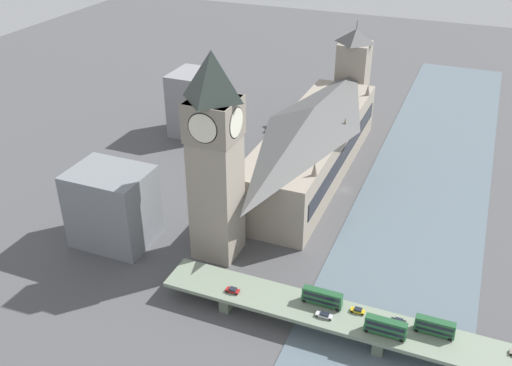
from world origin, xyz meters
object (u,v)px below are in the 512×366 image
at_px(road_bridge, 382,330).
at_px(car_southbound_tail, 358,310).
at_px(parliament_hall, 313,141).
at_px(victoria_tower, 353,75).
at_px(double_decker_bus_mid, 386,327).
at_px(car_southbound_mid, 324,315).
at_px(double_decker_bus_rear, 435,326).
at_px(car_southbound_lead, 398,321).
at_px(double_decker_bus_lead, 322,297).
at_px(car_northbound_lead, 233,290).
at_px(clock_tower, 215,152).

bearing_deg(road_bridge, car_southbound_tail, -21.51).
bearing_deg(parliament_hall, victoria_tower, -89.95).
bearing_deg(double_decker_bus_mid, parliament_hall, -61.68).
relative_size(road_bridge, car_southbound_mid, 27.46).
bearing_deg(double_decker_bus_rear, car_southbound_mid, 9.67).
distance_m(road_bridge, car_southbound_lead, 5.03).
xyz_separation_m(victoria_tower, car_southbound_tail, (-39.56, 149.27, -16.13)).
bearing_deg(double_decker_bus_lead, car_northbound_lead, 10.54).
bearing_deg(clock_tower, double_decker_bus_lead, 155.35).
height_order(clock_tower, road_bridge, clock_tower).
xyz_separation_m(parliament_hall, double_decker_bus_lead, (-29.25, 84.29, -6.26)).
xyz_separation_m(road_bridge, car_southbound_lead, (-3.64, -2.92, 1.87)).
bearing_deg(road_bridge, car_southbound_lead, -141.30).
height_order(parliament_hall, victoria_tower, victoria_tower).
bearing_deg(road_bridge, victoria_tower, -72.79).
height_order(victoria_tower, double_decker_bus_rear, victoria_tower).
height_order(road_bridge, double_decker_bus_lead, double_decker_bus_lead).
bearing_deg(victoria_tower, double_decker_bus_mid, 107.28).
xyz_separation_m(victoria_tower, road_bridge, (-47.17, 152.27, -18.00)).
bearing_deg(double_decker_bus_rear, double_decker_bus_mid, 23.44).
height_order(double_decker_bus_lead, car_northbound_lead, double_decker_bus_lead).
height_order(double_decker_bus_lead, double_decker_bus_mid, double_decker_bus_mid).
height_order(victoria_tower, road_bridge, victoria_tower).
height_order(double_decker_bus_lead, double_decker_bus_rear, double_decker_bus_lead).
bearing_deg(double_decker_bus_lead, car_southbound_tail, -176.57).
distance_m(double_decker_bus_rear, car_southbound_mid, 29.35).
relative_size(victoria_tower, car_northbound_lead, 12.41).
bearing_deg(car_southbound_tail, victoria_tower, -75.16).
distance_m(clock_tower, car_northbound_lead, 42.33).
distance_m(parliament_hall, double_decker_bus_rear, 103.66).
xyz_separation_m(double_decker_bus_lead, car_southbound_tail, (-10.26, -0.62, -2.00)).
distance_m(double_decker_bus_lead, car_southbound_tail, 10.47).
bearing_deg(car_southbound_tail, car_northbound_lead, 8.53).
xyz_separation_m(clock_tower, car_southbound_tail, (-52.07, 18.57, -30.96)).
distance_m(parliament_hall, double_decker_bus_lead, 89.44).
height_order(clock_tower, car_southbound_lead, clock_tower).
bearing_deg(car_northbound_lead, road_bridge, -176.85).
distance_m(car_southbound_mid, car_southbound_tail, 9.78).
bearing_deg(clock_tower, parliament_hall, -100.92).
xyz_separation_m(double_decker_bus_lead, car_southbound_lead, (-21.52, -0.54, -2.00)).
bearing_deg(car_southbound_lead, double_decker_bus_mid, 65.09).
distance_m(parliament_hall, road_bridge, 99.17).
bearing_deg(clock_tower, car_northbound_lead, 123.94).
height_order(double_decker_bus_rear, car_southbound_mid, double_decker_bus_rear).
relative_size(clock_tower, double_decker_bus_lead, 6.00).
bearing_deg(car_southbound_mid, clock_tower, -28.62).
height_order(clock_tower, victoria_tower, clock_tower).
relative_size(double_decker_bus_lead, double_decker_bus_rear, 1.10).
bearing_deg(road_bridge, double_decker_bus_mid, 111.11).
bearing_deg(double_decker_bus_mid, double_decker_bus_lead, -15.02).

